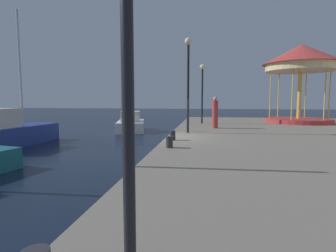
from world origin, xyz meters
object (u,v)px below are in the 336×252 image
object	(u,v)px
bollard_center	(169,142)
person_far_corner	(215,113)
bollard_south	(173,135)
motorboat_white	(131,124)
carousel	(301,64)
lamp_post_far_end	(202,83)
lamp_post_mid_promenade	(188,69)
sailboat_blue	(3,132)

from	to	relation	value
bollard_center	person_far_corner	distance (m)	6.98
bollard_south	person_far_corner	bearing A→B (deg)	69.68
bollard_center	person_far_corner	world-z (taller)	person_far_corner
motorboat_white	bollard_south	bearing A→B (deg)	-64.51
carousel	person_far_corner	distance (m)	8.34
lamp_post_far_end	person_far_corner	distance (m)	3.67
lamp_post_far_end	lamp_post_mid_promenade	bearing A→B (deg)	-96.27
carousel	motorboat_white	bearing A→B (deg)	-178.55
lamp_post_mid_promenade	carousel	bearing A→B (deg)	43.58
sailboat_blue	person_far_corner	xyz separation A→B (m)	(10.95, 3.31, 0.90)
bollard_south	bollard_center	bearing A→B (deg)	-86.24
carousel	lamp_post_mid_promenade	world-z (taller)	carousel
carousel	bollard_center	xyz separation A→B (m)	(-7.82, -11.42, -3.93)
carousel	person_far_corner	world-z (taller)	carousel
lamp_post_far_end	bollard_south	size ratio (longest dim) A/B	10.15
lamp_post_mid_promenade	sailboat_blue	bearing A→B (deg)	-174.79
lamp_post_mid_promenade	bollard_center	world-z (taller)	lamp_post_mid_promenade
lamp_post_far_end	bollard_south	distance (m)	8.49
sailboat_blue	bollard_south	size ratio (longest dim) A/B	18.41
motorboat_white	sailboat_blue	bearing A→B (deg)	-121.09
bollard_center	sailboat_blue	bearing A→B (deg)	159.61
motorboat_white	bollard_south	xyz separation A→B (m)	(4.47, -9.37, 0.42)
lamp_post_mid_promenade	person_far_corner	distance (m)	3.63
sailboat_blue	person_far_corner	size ratio (longest dim) A/B	4.03
carousel	bollard_south	size ratio (longest dim) A/B	13.83
motorboat_white	lamp_post_mid_promenade	distance (m)	9.04
sailboat_blue	carousel	bearing A→B (deg)	25.14
lamp_post_mid_promenade	lamp_post_far_end	size ratio (longest dim) A/B	1.14
carousel	bollard_center	size ratio (longest dim) A/B	13.83
lamp_post_mid_promenade	bollard_south	bearing A→B (deg)	-99.85
sailboat_blue	bollard_center	world-z (taller)	sailboat_blue
carousel	lamp_post_mid_promenade	xyz separation A→B (m)	(-7.48, -7.12, -0.99)
motorboat_white	lamp_post_far_end	world-z (taller)	lamp_post_far_end
lamp_post_mid_promenade	bollard_south	world-z (taller)	lamp_post_mid_promenade
bollard_center	bollard_south	xyz separation A→B (m)	(-0.11, 1.73, 0.00)
motorboat_white	sailboat_blue	distance (m)	8.97
person_far_corner	motorboat_white	bearing A→B (deg)	145.33
motorboat_white	bollard_center	xyz separation A→B (m)	(4.58, -11.10, 0.42)
lamp_post_mid_promenade	bollard_south	distance (m)	3.93
motorboat_white	bollard_center	bearing A→B (deg)	-67.58
motorboat_white	lamp_post_mid_promenade	world-z (taller)	lamp_post_mid_promenade
lamp_post_far_end	bollard_center	world-z (taller)	lamp_post_far_end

